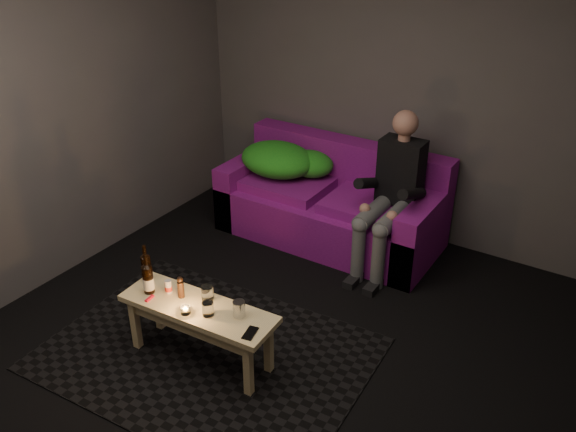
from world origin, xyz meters
name	(u,v)px	position (x,y,z in m)	size (l,w,h in m)	color
floor	(257,371)	(0.00, 0.00, 0.00)	(4.50, 4.50, 0.00)	black
room	(297,107)	(0.00, 0.47, 1.64)	(4.50, 4.50, 4.50)	silver
rug	(207,354)	(-0.38, -0.05, 0.00)	(2.09, 1.52, 0.01)	black
sofa	(332,206)	(-0.46, 1.82, 0.30)	(1.91, 0.86, 0.82)	#77107D
green_blanket	(284,160)	(-0.96, 1.81, 0.62)	(0.84, 0.57, 0.29)	#198D20
person	(392,191)	(0.15, 1.66, 0.66)	(0.34, 0.79, 1.28)	black
coffee_table	(199,316)	(-0.38, -0.10, 0.35)	(1.06, 0.39, 0.43)	#D0B779
beer_bottle_a	(146,267)	(-0.85, -0.05, 0.53)	(0.07, 0.07, 0.27)	black
beer_bottle_b	(148,279)	(-0.74, -0.15, 0.53)	(0.07, 0.07, 0.29)	black
salt_shaker	(168,287)	(-0.63, -0.08, 0.47)	(0.04, 0.04, 0.09)	silver
pepper_mill	(181,289)	(-0.53, -0.08, 0.49)	(0.04, 0.04, 0.12)	black
tumbler_back	(207,293)	(-0.37, 0.00, 0.48)	(0.08, 0.08, 0.09)	white
tealight	(186,310)	(-0.39, -0.19, 0.45)	(0.06, 0.06, 0.05)	white
tumbler_front	(208,309)	(-0.26, -0.13, 0.47)	(0.07, 0.07, 0.09)	white
steel_cup	(239,309)	(-0.10, -0.04, 0.48)	(0.08, 0.08, 0.11)	#BBBCC3
smartphone	(250,333)	(0.06, -0.14, 0.43)	(0.06, 0.13, 0.01)	black
red_lighter	(149,298)	(-0.69, -0.21, 0.43)	(0.02, 0.07, 0.01)	red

